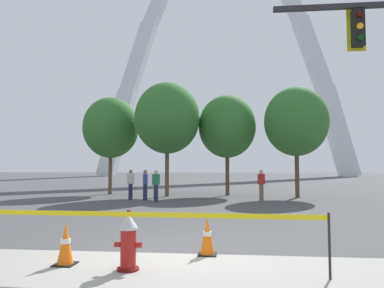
{
  "coord_description": "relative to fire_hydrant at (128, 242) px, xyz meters",
  "views": [
    {
      "loc": [
        1.07,
        -7.18,
        1.69
      ],
      "look_at": [
        -0.18,
        5.0,
        2.5
      ],
      "focal_mm": 33.76,
      "sensor_mm": 36.0,
      "label": 1
    }
  ],
  "objects": [
    {
      "name": "pedestrian_walking_left",
      "position": [
        -1.97,
        11.83,
        0.35
      ],
      "size": [
        0.38,
        0.39,
        1.59
      ],
      "color": "#232847",
      "rests_on": "ground"
    },
    {
      "name": "tree_center_right",
      "position": [
        5.52,
        15.15,
        3.87
      ],
      "size": [
        3.63,
        3.63,
        6.34
      ],
      "color": "brown",
      "rests_on": "ground"
    },
    {
      "name": "caution_tape_barrier",
      "position": [
        0.41,
        -0.1,
        0.23
      ],
      "size": [
        5.57,
        0.19,
        1.01
      ],
      "color": "#232326",
      "rests_on": "ground"
    },
    {
      "name": "pedestrian_standing_center",
      "position": [
        -2.7,
        12.62,
        0.35
      ],
      "size": [
        0.31,
        0.39,
        1.59
      ],
      "color": "#232847",
      "rests_on": "ground"
    },
    {
      "name": "tree_left_mid",
      "position": [
        -2.01,
        15.26,
        4.2
      ],
      "size": [
        3.89,
        3.89,
        6.81
      ],
      "color": "brown",
      "rests_on": "ground"
    },
    {
      "name": "pedestrian_near_trees",
      "position": [
        3.31,
        12.92,
        0.35
      ],
      "size": [
        0.36,
        0.24,
        1.59
      ],
      "color": "brown",
      "rests_on": "ground"
    },
    {
      "name": "ground_plane",
      "position": [
        0.59,
        1.25,
        -0.47
      ],
      "size": [
        240.0,
        240.0,
        0.0
      ],
      "primitive_type": "plane",
      "color": "#474749"
    },
    {
      "name": "tree_far_left",
      "position": [
        -5.94,
        16.66,
        3.82
      ],
      "size": [
        3.58,
        3.58,
        6.26
      ],
      "color": "brown",
      "rests_on": "ground"
    },
    {
      "name": "traffic_cone_by_hydrant",
      "position": [
        1.24,
        1.17,
        -0.11
      ],
      "size": [
        0.36,
        0.36,
        0.73
      ],
      "color": "black",
      "rests_on": "ground"
    },
    {
      "name": "traffic_cone_mid_sidewalk",
      "position": [
        -1.18,
        0.2,
        -0.11
      ],
      "size": [
        0.36,
        0.36,
        0.73
      ],
      "color": "black",
      "rests_on": "ground"
    },
    {
      "name": "monument_arch",
      "position": [
        0.59,
        65.96,
        22.53
      ],
      "size": [
        51.33,
        3.26,
        52.97
      ],
      "color": "silver",
      "rests_on": "ground"
    },
    {
      "name": "tree_center_left",
      "position": [
        1.56,
        16.52,
        3.78
      ],
      "size": [
        3.55,
        3.55,
        6.21
      ],
      "color": "brown",
      "rests_on": "ground"
    },
    {
      "name": "fire_hydrant",
      "position": [
        0.0,
        0.0,
        0.0
      ],
      "size": [
        0.46,
        0.48,
        0.99
      ],
      "color": "#5E0F0D",
      "rests_on": "ground"
    },
    {
      "name": "pedestrian_walking_right",
      "position": [
        -3.61,
        13.08,
        0.35
      ],
      "size": [
        0.34,
        0.22,
        1.59
      ],
      "color": "#232847",
      "rests_on": "ground"
    }
  ]
}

